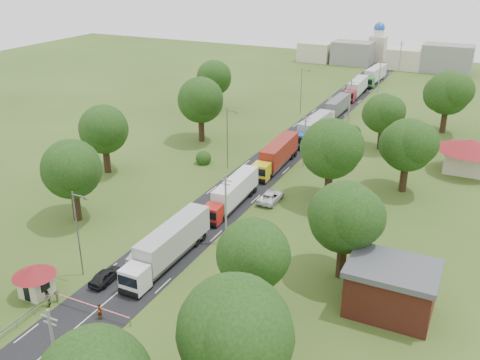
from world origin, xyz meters
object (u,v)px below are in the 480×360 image
Objects in this scene: guard_booth at (35,277)px; info_sign at (328,126)px; boom_barrier at (81,302)px; pedestrian_near at (100,312)px; car_lane_front at (106,276)px; truck_0 at (169,245)px; car_lane_mid at (146,254)px.

info_sign is (12.40, 60.00, 0.84)m from guard_booth.
pedestrian_near reaches higher than boom_barrier.
pedestrian_near is at bearing -2.31° from guard_booth.
car_lane_front reaches higher than boom_barrier.
guard_booth is 61.27m from info_sign.
guard_booth is at bearing -127.89° from truck_0.
car_lane_mid is at bearing 98.61° from pedestrian_near.
boom_barrier is 5.98m from guard_booth.
guard_booth reaches higher than car_lane_mid.
car_lane_mid is (-2.64, -0.87, -1.40)m from truck_0.
boom_barrier is at bearing -96.24° from info_sign.
boom_barrier is at bearing -104.79° from truck_0.
car_lane_front is (-3.96, -6.36, -1.48)m from truck_0.
boom_barrier is 0.61× the size of truck_0.
guard_booth is 1.01× the size of car_lane_front.
car_lane_mid reaches higher than pedestrian_near.
truck_0 is 3.02× the size of car_lane_mid.
truck_0 is 3.11m from car_lane_mid.
info_sign is 60.51m from pedestrian_near.
car_lane_mid is (0.36, 10.49, -0.07)m from boom_barrier.
pedestrian_near is at bearing -93.76° from info_sign.
info_sign reaches higher than pedestrian_near.
guard_booth is 0.29× the size of truck_0.
boom_barrier is at bearing 92.86° from car_lane_mid.
info_sign reaches higher than car_lane_mid.
guard_booth is at bearing 174.62° from pedestrian_near.
car_lane_mid reaches higher than car_lane_front.
truck_0 is 3.48× the size of car_lane_front.
guard_booth is at bearing 64.22° from car_lane_mid.
boom_barrier is 1.84× the size of car_lane_mid.
car_lane_front is (4.89, 5.00, -1.42)m from guard_booth.
car_lane_mid is at bearing -103.74° from car_lane_front.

